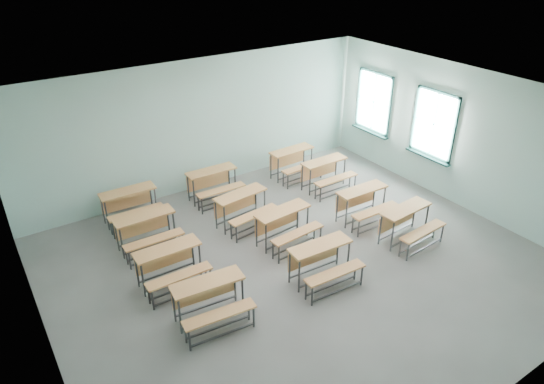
{
  "coord_description": "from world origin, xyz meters",
  "views": [
    {
      "loc": [
        -4.67,
        -6.05,
        5.73
      ],
      "look_at": [
        0.16,
        1.2,
        1.0
      ],
      "focal_mm": 32.0,
      "sensor_mm": 36.0,
      "label": 1
    }
  ],
  "objects_px": {
    "desk_unit_r1c1": "(286,223)",
    "desk_unit_r3c0": "(130,202)",
    "desk_unit_r0c1": "(323,259)",
    "desk_unit_r2c0": "(147,228)",
    "desk_unit_r2c1": "(244,205)",
    "desk_unit_r3c1": "(214,181)",
    "desk_unit_r2c2": "(327,171)",
    "desk_unit_r1c2": "(365,200)",
    "desk_unit_r0c0": "(211,297)",
    "desk_unit_r1c0": "(171,262)",
    "desk_unit_r0c2": "(409,220)",
    "desk_unit_r3c2": "(294,159)"
  },
  "relations": [
    {
      "from": "desk_unit_r0c0",
      "to": "desk_unit_r2c2",
      "type": "relative_size",
      "value": 1.06
    },
    {
      "from": "desk_unit_r0c1",
      "to": "desk_unit_r2c0",
      "type": "distance_m",
      "value": 3.57
    },
    {
      "from": "desk_unit_r0c2",
      "to": "desk_unit_r2c1",
      "type": "bearing_deg",
      "value": 132.1
    },
    {
      "from": "desk_unit_r1c0",
      "to": "desk_unit_r2c2",
      "type": "distance_m",
      "value": 4.89
    },
    {
      "from": "desk_unit_r1c1",
      "to": "desk_unit_r3c0",
      "type": "relative_size",
      "value": 1.03
    },
    {
      "from": "desk_unit_r0c0",
      "to": "desk_unit_r2c2",
      "type": "bearing_deg",
      "value": 35.39
    },
    {
      "from": "desk_unit_r1c2",
      "to": "desk_unit_r2c2",
      "type": "relative_size",
      "value": 1.01
    },
    {
      "from": "desk_unit_r2c2",
      "to": "desk_unit_r3c0",
      "type": "relative_size",
      "value": 0.99
    },
    {
      "from": "desk_unit_r1c0",
      "to": "desk_unit_r3c0",
      "type": "height_order",
      "value": "same"
    },
    {
      "from": "desk_unit_r0c1",
      "to": "desk_unit_r0c2",
      "type": "distance_m",
      "value": 2.28
    },
    {
      "from": "desk_unit_r3c0",
      "to": "desk_unit_r2c0",
      "type": "bearing_deg",
      "value": -92.21
    },
    {
      "from": "desk_unit_r0c2",
      "to": "desk_unit_r1c1",
      "type": "relative_size",
      "value": 1.0
    },
    {
      "from": "desk_unit_r1c1",
      "to": "desk_unit_r2c1",
      "type": "relative_size",
      "value": 0.98
    },
    {
      "from": "desk_unit_r1c1",
      "to": "desk_unit_r3c2",
      "type": "relative_size",
      "value": 1.02
    },
    {
      "from": "desk_unit_r0c1",
      "to": "desk_unit_r2c0",
      "type": "relative_size",
      "value": 1.03
    },
    {
      "from": "desk_unit_r0c0",
      "to": "desk_unit_r2c0",
      "type": "xyz_separation_m",
      "value": [
        -0.1,
        2.54,
        0.0
      ]
    },
    {
      "from": "desk_unit_r3c1",
      "to": "desk_unit_r0c1",
      "type": "bearing_deg",
      "value": -85.77
    },
    {
      "from": "desk_unit_r3c0",
      "to": "desk_unit_r2c1",
      "type": "bearing_deg",
      "value": -35.14
    },
    {
      "from": "desk_unit_r1c2",
      "to": "desk_unit_r3c2",
      "type": "height_order",
      "value": "same"
    },
    {
      "from": "desk_unit_r2c0",
      "to": "desk_unit_r2c1",
      "type": "distance_m",
      "value": 2.09
    },
    {
      "from": "desk_unit_r0c0",
      "to": "desk_unit_r1c0",
      "type": "xyz_separation_m",
      "value": [
        -0.16,
        1.23,
        0.0
      ]
    },
    {
      "from": "desk_unit_r2c1",
      "to": "desk_unit_r3c2",
      "type": "xyz_separation_m",
      "value": [
        2.29,
        1.3,
        0.0
      ]
    },
    {
      "from": "desk_unit_r1c0",
      "to": "desk_unit_r3c2",
      "type": "distance_m",
      "value": 4.99
    },
    {
      "from": "desk_unit_r0c0",
      "to": "desk_unit_r0c2",
      "type": "xyz_separation_m",
      "value": [
        4.45,
        -0.15,
        0.0
      ]
    },
    {
      "from": "desk_unit_r1c2",
      "to": "desk_unit_r2c1",
      "type": "height_order",
      "value": "same"
    },
    {
      "from": "desk_unit_r1c2",
      "to": "desk_unit_r3c1",
      "type": "height_order",
      "value": "same"
    },
    {
      "from": "desk_unit_r3c0",
      "to": "desk_unit_r3c1",
      "type": "relative_size",
      "value": 1.0
    },
    {
      "from": "desk_unit_r0c0",
      "to": "desk_unit_r3c2",
      "type": "bearing_deg",
      "value": 45.66
    },
    {
      "from": "desk_unit_r0c1",
      "to": "desk_unit_r2c2",
      "type": "bearing_deg",
      "value": 52.87
    },
    {
      "from": "desk_unit_r2c1",
      "to": "desk_unit_r3c2",
      "type": "relative_size",
      "value": 1.05
    },
    {
      "from": "desk_unit_r1c1",
      "to": "desk_unit_r3c0",
      "type": "distance_m",
      "value": 3.47
    },
    {
      "from": "desk_unit_r0c2",
      "to": "desk_unit_r1c0",
      "type": "distance_m",
      "value": 4.82
    },
    {
      "from": "desk_unit_r2c1",
      "to": "desk_unit_r2c0",
      "type": "bearing_deg",
      "value": 165.53
    },
    {
      "from": "desk_unit_r1c1",
      "to": "desk_unit_r2c2",
      "type": "height_order",
      "value": "same"
    },
    {
      "from": "desk_unit_r1c0",
      "to": "desk_unit_r1c1",
      "type": "bearing_deg",
      "value": -0.74
    },
    {
      "from": "desk_unit_r0c2",
      "to": "desk_unit_r1c1",
      "type": "bearing_deg",
      "value": 144.35
    },
    {
      "from": "desk_unit_r0c2",
      "to": "desk_unit_r3c0",
      "type": "relative_size",
      "value": 1.03
    },
    {
      "from": "desk_unit_r0c0",
      "to": "desk_unit_r3c0",
      "type": "distance_m",
      "value": 3.74
    },
    {
      "from": "desk_unit_r2c1",
      "to": "desk_unit_r2c2",
      "type": "bearing_deg",
      "value": 0.54
    },
    {
      "from": "desk_unit_r3c1",
      "to": "desk_unit_r2c0",
      "type": "bearing_deg",
      "value": -151.21
    },
    {
      "from": "desk_unit_r1c1",
      "to": "desk_unit_r3c1",
      "type": "bearing_deg",
      "value": 94.21
    },
    {
      "from": "desk_unit_r0c1",
      "to": "desk_unit_r1c1",
      "type": "height_order",
      "value": "same"
    },
    {
      "from": "desk_unit_r2c2",
      "to": "desk_unit_r3c2",
      "type": "relative_size",
      "value": 0.98
    },
    {
      "from": "desk_unit_r0c1",
      "to": "desk_unit_r2c2",
      "type": "height_order",
      "value": "same"
    },
    {
      "from": "desk_unit_r0c1",
      "to": "desk_unit_r1c1",
      "type": "distance_m",
      "value": 1.38
    },
    {
      "from": "desk_unit_r2c2",
      "to": "desk_unit_r3c0",
      "type": "xyz_separation_m",
      "value": [
        -4.56,
        1.16,
        0.0
      ]
    },
    {
      "from": "desk_unit_r0c1",
      "to": "desk_unit_r1c2",
      "type": "distance_m",
      "value": 2.4
    },
    {
      "from": "desk_unit_r1c1",
      "to": "desk_unit_r3c2",
      "type": "bearing_deg",
      "value": 46.83
    },
    {
      "from": "desk_unit_r0c2",
      "to": "desk_unit_r1c2",
      "type": "bearing_deg",
      "value": 95.31
    },
    {
      "from": "desk_unit_r2c2",
      "to": "desk_unit_r0c0",
      "type": "bearing_deg",
      "value": -150.52
    }
  ]
}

